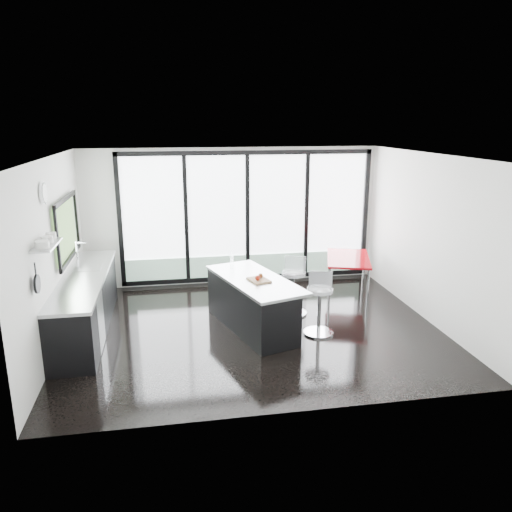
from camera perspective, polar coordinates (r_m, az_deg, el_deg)
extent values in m
cube|color=black|center=(8.32, -0.32, -8.24)|extent=(6.00, 5.00, 0.00)
cube|color=white|center=(7.64, -0.35, 11.39)|extent=(6.00, 5.00, 0.00)
cube|color=silver|center=(10.28, -2.69, 4.51)|extent=(6.00, 0.00, 2.80)
cube|color=white|center=(10.29, -1.01, 4.53)|extent=(5.00, 0.02, 2.50)
cube|color=gray|center=(10.50, -0.95, -1.04)|extent=(5.00, 0.02, 0.44)
cube|color=black|center=(10.14, -7.99, 4.22)|extent=(0.08, 0.04, 2.50)
cube|color=black|center=(10.25, -0.97, 4.49)|extent=(0.08, 0.04, 2.50)
cube|color=black|center=(10.52, 5.79, 4.69)|extent=(0.08, 0.04, 2.50)
cube|color=silver|center=(5.52, 4.05, -5.09)|extent=(6.00, 0.00, 2.80)
cube|color=silver|center=(7.95, -22.18, 0.15)|extent=(0.00, 5.00, 2.80)
cube|color=#52753E|center=(8.76, -20.96, 2.94)|extent=(0.02, 1.60, 0.90)
cube|color=#AAADAF|center=(7.03, -22.80, 1.17)|extent=(0.25, 0.80, 0.03)
cylinder|color=white|center=(7.48, -23.14, 6.61)|extent=(0.04, 0.30, 0.30)
cylinder|color=black|center=(6.78, -23.74, -2.95)|extent=(0.03, 0.24, 0.24)
cube|color=silver|center=(8.86, 19.17, 1.92)|extent=(0.00, 5.00, 2.80)
cube|color=black|center=(8.54, -18.87, -5.31)|extent=(0.65, 3.20, 0.87)
cube|color=#AAADAF|center=(8.40, -19.13, -2.37)|extent=(0.69, 3.24, 0.05)
cube|color=#AAADAF|center=(8.87, -18.66, -1.40)|extent=(0.45, 0.48, 0.06)
cylinder|color=silver|center=(8.83, -19.75, 0.08)|extent=(0.02, 0.02, 0.44)
cube|color=#AAADAF|center=(7.81, -17.35, -7.25)|extent=(0.03, 0.60, 0.80)
cube|color=black|center=(8.18, -0.58, -5.63)|extent=(1.26, 2.13, 0.80)
cube|color=#AAADAF|center=(8.07, -0.13, -2.74)|extent=(1.45, 2.24, 0.05)
cube|color=#A37C56|center=(7.94, 0.33, -2.76)|extent=(0.37, 0.43, 0.03)
sphere|color=maroon|center=(7.87, 0.19, -2.52)|extent=(0.10, 0.10, 0.08)
sphere|color=brown|center=(7.99, 0.53, -2.26)|extent=(0.10, 0.10, 0.08)
cylinder|color=silver|center=(8.58, -2.78, -0.60)|extent=(0.08, 0.08, 0.26)
cylinder|color=silver|center=(8.04, 7.22, -6.26)|extent=(0.62, 0.62, 0.77)
cylinder|color=silver|center=(8.79, 4.27, -4.23)|extent=(0.64, 0.64, 0.78)
cube|color=#A10A12|center=(9.93, 10.40, -2.23)|extent=(1.18, 1.57, 0.75)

